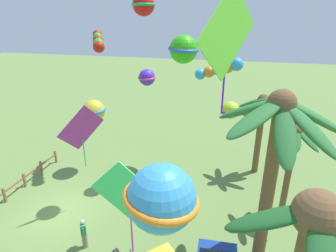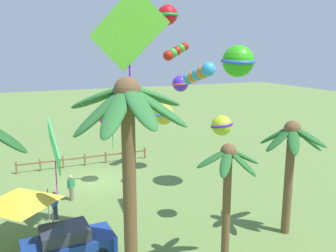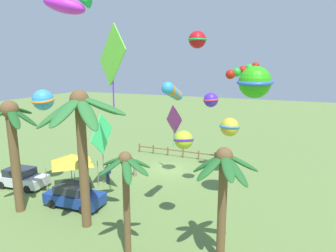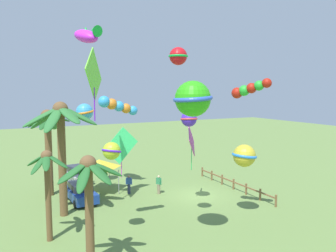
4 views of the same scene
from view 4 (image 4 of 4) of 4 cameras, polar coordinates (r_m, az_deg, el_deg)
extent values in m
plane|color=olive|center=(28.07, 5.00, -11.98)|extent=(120.00, 120.00, 0.00)
cylinder|color=brown|center=(23.97, -17.91, -6.15)|extent=(0.55, 0.55, 7.49)
ellipsoid|color=#2D7033|center=(24.55, -18.73, 1.21)|extent=(2.37, 0.93, 2.00)
ellipsoid|color=#2D7033|center=(24.08, -20.54, 1.30)|extent=(2.10, 2.42, 1.80)
ellipsoid|color=#2D7033|center=(23.25, -21.09, 1.48)|extent=(0.97, 2.65, 1.54)
ellipsoid|color=#2D7033|center=(22.47, -19.33, 1.09)|extent=(2.50, 1.99, 1.76)
ellipsoid|color=#2D7033|center=(22.34, -16.79, 1.83)|extent=(2.79, 1.46, 1.26)
ellipsoid|color=#2D7033|center=(23.23, -15.25, 1.67)|extent=(1.76, 2.68, 1.54)
ellipsoid|color=#2D7033|center=(24.56, -16.48, 2.20)|extent=(2.46, 2.42, 1.27)
sphere|color=brown|center=(23.48, -18.21, 2.81)|extent=(1.04, 1.04, 1.04)
cylinder|color=brown|center=(20.58, -20.09, -11.78)|extent=(0.34, 0.34, 5.05)
ellipsoid|color=#236028|center=(20.67, -20.45, -5.13)|extent=(1.45, 0.52, 0.79)
ellipsoid|color=#236028|center=(20.37, -21.85, -5.52)|extent=(1.21, 1.32, 0.90)
ellipsoid|color=#236028|center=(19.64, -21.52, -6.21)|extent=(1.11, 1.26, 1.07)
ellipsoid|color=#236028|center=(19.37, -20.40, -5.97)|extent=(1.45, 0.64, 0.85)
ellipsoid|color=#236028|center=(19.70, -18.73, -5.82)|extent=(1.17, 1.33, 0.92)
ellipsoid|color=#236028|center=(20.42, -19.06, -5.59)|extent=(1.07, 1.31, 1.03)
sphere|color=brown|center=(19.96, -20.36, -4.85)|extent=(0.64, 0.64, 0.64)
cylinder|color=brown|center=(16.71, -13.48, -15.31)|extent=(0.42, 0.42, 5.33)
ellipsoid|color=#236028|center=(16.72, -14.27, -7.31)|extent=(1.57, 0.51, 1.25)
ellipsoid|color=#236028|center=(16.31, -16.15, -7.55)|extent=(1.34, 1.61, 1.17)
ellipsoid|color=#236028|center=(15.52, -16.12, -7.73)|extent=(1.16, 1.78, 0.92)
ellipsoid|color=#236028|center=(15.40, -14.46, -8.58)|extent=(1.57, 1.22, 1.30)
ellipsoid|color=#236028|center=(15.41, -11.88, -7.97)|extent=(1.74, 1.14, 1.04)
ellipsoid|color=#236028|center=(16.02, -10.81, -7.33)|extent=(0.90, 1.77, 1.00)
ellipsoid|color=#236028|center=(16.60, -12.09, -7.24)|extent=(1.38, 1.57, 1.19)
sphere|color=brown|center=(15.94, -13.73, -6.36)|extent=(0.79, 0.79, 0.79)
cylinder|color=brown|center=(29.03, -20.00, -4.92)|extent=(0.56, 0.56, 6.67)
ellipsoid|color=#1E5623|center=(29.50, -20.30, 1.22)|extent=(1.91, 0.70, 1.07)
ellipsoid|color=#1E5623|center=(28.90, -21.75, 0.84)|extent=(1.27, 1.83, 1.29)
ellipsoid|color=#1E5623|center=(27.87, -20.76, 0.67)|extent=(1.81, 1.27, 1.31)
ellipsoid|color=#1E5623|center=(28.05, -19.24, 0.62)|extent=(1.71, 1.34, 1.43)
ellipsoid|color=#1E5623|center=(28.85, -18.47, 1.35)|extent=(0.79, 1.98, 0.91)
sphere|color=brown|center=(28.59, -20.25, 1.66)|extent=(1.07, 1.07, 1.07)
cube|color=brown|center=(26.57, 18.25, -12.26)|extent=(0.12, 0.12, 0.95)
cube|color=brown|center=(27.69, 15.73, -11.42)|extent=(0.12, 0.12, 0.95)
cube|color=brown|center=(28.87, 13.43, -10.62)|extent=(0.12, 0.12, 0.95)
cube|color=brown|center=(30.10, 11.32, -9.88)|extent=(0.12, 0.12, 0.95)
cube|color=brown|center=(31.36, 9.39, -9.18)|extent=(0.12, 0.12, 0.95)
cube|color=brown|center=(32.66, 7.61, -8.53)|extent=(0.12, 0.12, 0.95)
cube|color=brown|center=(34.00, 5.98, -7.92)|extent=(0.12, 0.12, 0.95)
cube|color=brown|center=(30.04, 11.33, -9.53)|extent=(10.12, 0.09, 0.11)
cube|color=silver|center=(33.01, -15.57, -8.32)|extent=(4.04, 2.06, 0.70)
cube|color=#282D38|center=(33.00, -15.68, -7.20)|extent=(2.16, 1.68, 0.56)
cylinder|color=black|center=(32.21, -13.56, -9.18)|extent=(0.61, 0.24, 0.60)
cylinder|color=black|center=(31.75, -16.26, -9.48)|extent=(0.61, 0.24, 0.60)
cylinder|color=black|center=(34.43, -14.91, -8.21)|extent=(0.61, 0.24, 0.60)
cylinder|color=black|center=(34.01, -17.44, -8.47)|extent=(0.61, 0.24, 0.60)
cube|color=navy|center=(27.27, -14.89, -11.40)|extent=(3.99, 1.92, 0.70)
cube|color=#282D38|center=(27.23, -15.01, -10.04)|extent=(2.11, 1.61, 0.56)
cylinder|color=black|center=(26.48, -12.46, -12.55)|extent=(0.61, 0.21, 0.60)
cylinder|color=black|center=(26.06, -15.81, -12.95)|extent=(0.61, 0.21, 0.60)
cylinder|color=black|center=(28.68, -14.02, -11.12)|extent=(0.61, 0.21, 0.60)
cylinder|color=black|center=(28.29, -17.11, -11.45)|extent=(0.61, 0.21, 0.60)
cylinder|color=#2D3351|center=(28.57, -6.80, -10.79)|extent=(0.26, 0.26, 0.84)
cube|color=#2D519E|center=(28.38, -6.82, -9.46)|extent=(0.40, 0.44, 0.54)
sphere|color=#A37556|center=(28.28, -6.83, -8.72)|extent=(0.21, 0.21, 0.21)
cylinder|color=#2D519E|center=(28.34, -6.36, -9.58)|extent=(0.09, 0.09, 0.52)
cylinder|color=#2D519E|center=(28.45, -7.27, -9.53)|extent=(0.09, 0.09, 0.52)
cylinder|color=gray|center=(28.37, -1.62, -10.87)|extent=(0.26, 0.26, 0.84)
cube|color=#338956|center=(28.18, -1.62, -9.53)|extent=(0.44, 0.39, 0.54)
sphere|color=beige|center=(28.08, -1.63, -8.79)|extent=(0.21, 0.21, 0.21)
cylinder|color=#338956|center=(28.32, -2.01, -9.55)|extent=(0.09, 0.09, 0.52)
cylinder|color=#338956|center=(28.07, -1.23, -9.70)|extent=(0.09, 0.09, 0.52)
cylinder|color=#9E9EA3|center=(28.48, -8.56, -9.55)|extent=(0.06, 0.06, 2.10)
cylinder|color=#9E9EA3|center=(30.86, -10.15, -8.34)|extent=(0.06, 0.06, 2.10)
cylinder|color=#9E9EA3|center=(27.78, -13.72, -10.06)|extent=(0.06, 0.06, 2.10)
cylinder|color=#9E9EA3|center=(30.23, -14.91, -8.77)|extent=(0.06, 0.06, 2.10)
pyramid|color=yellow|center=(28.96, -11.90, -6.44)|extent=(2.86, 2.86, 0.75)
cube|color=#79F039|center=(23.17, -12.79, 8.75)|extent=(3.06, 1.94, 3.57)
cylinder|color=#7A1AEA|center=(23.16, -12.67, 3.72)|extent=(0.08, 0.08, 2.33)
sphere|color=#4F27D6|center=(20.76, 3.67, 1.24)|extent=(1.00, 1.00, 1.00)
torus|color=#DF4144|center=(20.76, 3.67, 1.24)|extent=(1.30, 1.29, 0.22)
cube|color=#BA35A0|center=(25.45, 4.12, -2.54)|extent=(2.05, 1.66, 2.55)
cylinder|color=#25C957|center=(25.71, 4.09, -5.79)|extent=(0.06, 0.06, 1.69)
sphere|color=#3A9CDD|center=(29.63, -14.32, 2.38)|extent=(1.49, 1.49, 1.49)
torus|color=orange|center=(29.63, -14.32, 2.38)|extent=(1.93, 1.94, 0.43)
sphere|color=#B71E10|center=(22.12, 11.91, 5.64)|extent=(0.73, 0.73, 0.73)
sphere|color=green|center=(21.94, 13.10, 6.02)|extent=(0.70, 0.70, 0.70)
sphere|color=#B71E10|center=(21.77, 14.31, 6.40)|extent=(0.67, 0.67, 0.67)
sphere|color=green|center=(21.61, 15.54, 6.78)|extent=(0.64, 0.64, 0.64)
sphere|color=#B71E10|center=(21.47, 16.80, 7.16)|extent=(0.61, 0.61, 0.61)
sphere|color=#B9D82A|center=(18.97, -9.79, -4.28)|extent=(1.02, 1.02, 1.02)
torus|color=#5823D7|center=(18.97, -9.79, -4.28)|extent=(1.54, 1.54, 0.35)
sphere|color=green|center=(17.26, 4.34, 4.74)|extent=(1.90, 1.90, 1.90)
torus|color=blue|center=(17.26, 4.34, 4.74)|extent=(2.36, 2.37, 0.37)
sphere|color=red|center=(21.50, 1.79, 12.04)|extent=(1.15, 1.15, 1.15)
torus|color=green|center=(21.50, 1.79, 12.04)|extent=(1.47, 1.47, 0.15)
sphere|color=#319AE1|center=(19.49, -11.05, 4.17)|extent=(0.69, 0.69, 0.69)
sphere|color=orange|center=(19.66, -9.78, 3.79)|extent=(0.66, 0.66, 0.66)
sphere|color=#319AE1|center=(19.84, -8.54, 3.42)|extent=(0.63, 0.63, 0.63)
sphere|color=orange|center=(20.03, -7.33, 3.06)|extent=(0.60, 0.60, 0.60)
sphere|color=#319AE1|center=(20.23, -6.13, 2.70)|extent=(0.58, 0.58, 0.58)
ellipsoid|color=#E02CEE|center=(27.08, -14.08, 14.90)|extent=(3.12, 2.15, 1.59)
cone|color=green|center=(26.12, -12.67, 15.90)|extent=(1.25, 1.13, 1.03)
cone|color=green|center=(27.15, -14.11, 15.82)|extent=(0.68, 0.68, 0.55)
cube|color=#3EEF79|center=(27.37, -8.14, -3.37)|extent=(0.42, 3.02, 3.01)
cylinder|color=#E83EDE|center=(27.71, -8.09, -6.88)|extent=(0.06, 0.06, 1.97)
sphere|color=gold|center=(23.08, 13.13, -5.04)|extent=(1.55, 1.55, 1.55)
torus|color=#297EE5|center=(23.08, 13.13, -5.04)|extent=(1.76, 1.77, 0.40)
camera|label=1|loc=(33.94, -18.51, 8.74)|focal=29.71mm
camera|label=2|loc=(28.58, -46.73, 4.77)|focal=38.46mm
camera|label=3|loc=(15.41, -63.87, 4.98)|focal=31.80mm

